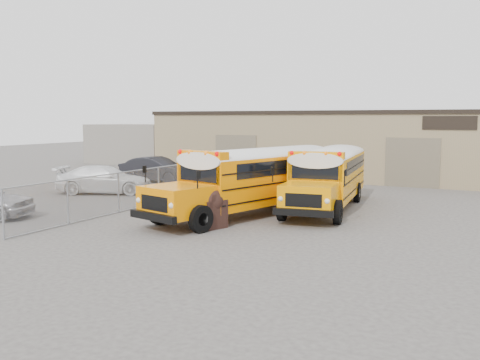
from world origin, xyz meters
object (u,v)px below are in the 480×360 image
at_px(school_bus_right, 346,163).
at_px(car_white, 105,180).
at_px(car_dark, 157,170).
at_px(tarp_bundle, 209,206).
at_px(school_bus_left, 329,166).

distance_m(school_bus_right, car_white, 13.63).
bearing_deg(car_dark, tarp_bundle, -138.88).
bearing_deg(car_dark, school_bus_right, -86.38).
height_order(school_bus_right, car_dark, school_bus_right).
height_order(school_bus_left, car_dark, school_bus_left).
height_order(school_bus_right, tarp_bundle, school_bus_right).
bearing_deg(car_white, school_bus_left, -96.05).
bearing_deg(car_dark, car_white, -176.27).
bearing_deg(tarp_bundle, school_bus_left, 78.96).
height_order(car_white, car_dark, car_dark).
distance_m(school_bus_right, car_dark, 12.38).
xyz_separation_m(school_bus_left, school_bus_right, (-0.01, 3.22, -0.07)).
relative_size(school_bus_right, tarp_bundle, 6.05).
bearing_deg(school_bus_left, car_white, -162.33).
relative_size(tarp_bundle, car_dark, 0.33).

